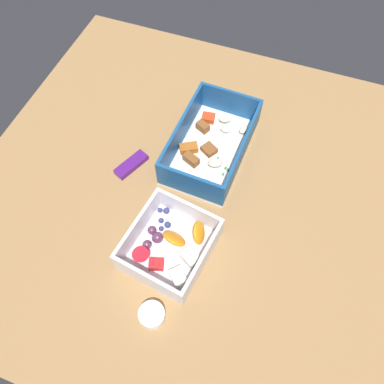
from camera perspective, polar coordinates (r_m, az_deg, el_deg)
name	(u,v)px	position (r cm, az deg, el deg)	size (l,w,h in cm)	color
table_surface	(186,189)	(72.47, -0.88, 0.48)	(80.00, 80.00, 2.00)	#9E7547
pasta_container	(211,145)	(74.40, 2.86, 7.05)	(22.49, 14.04, 6.66)	white
fruit_bowl	(170,246)	(64.26, -3.28, -8.14)	(16.16, 14.96, 5.51)	white
candy_bar	(131,165)	(74.47, -9.15, 4.11)	(7.00, 2.40, 1.20)	#51197A
paper_cup_liner	(152,315)	(62.15, -6.08, -17.98)	(4.15, 4.15, 2.07)	white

